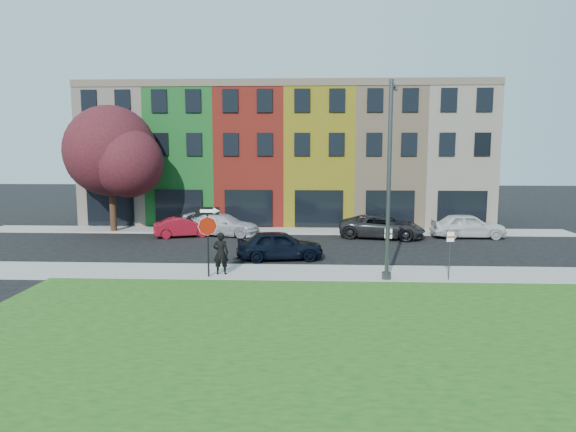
{
  "coord_description": "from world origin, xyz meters",
  "views": [
    {
      "loc": [
        -0.55,
        -19.95,
        5.78
      ],
      "look_at": [
        -1.63,
        4.0,
        2.57
      ],
      "focal_mm": 32.0,
      "sensor_mm": 36.0,
      "label": 1
    }
  ],
  "objects_px": {
    "man": "(221,253)",
    "street_lamp": "(389,180)",
    "stop_sign": "(208,227)",
    "sedan_near": "(280,245)"
  },
  "relations": [
    {
      "from": "sedan_near",
      "to": "street_lamp",
      "type": "distance_m",
      "value": 7.35
    },
    {
      "from": "stop_sign",
      "to": "street_lamp",
      "type": "relative_size",
      "value": 0.37
    },
    {
      "from": "stop_sign",
      "to": "man",
      "type": "distance_m",
      "value": 1.42
    },
    {
      "from": "sedan_near",
      "to": "street_lamp",
      "type": "xyz_separation_m",
      "value": [
        4.95,
        -4.05,
        3.62
      ]
    },
    {
      "from": "man",
      "to": "sedan_near",
      "type": "distance_m",
      "value": 4.43
    },
    {
      "from": "stop_sign",
      "to": "street_lamp",
      "type": "height_order",
      "value": "street_lamp"
    },
    {
      "from": "man",
      "to": "sedan_near",
      "type": "xyz_separation_m",
      "value": [
        2.42,
        3.7,
        -0.31
      ]
    },
    {
      "from": "stop_sign",
      "to": "street_lamp",
      "type": "xyz_separation_m",
      "value": [
        7.84,
        0.13,
        2.06
      ]
    },
    {
      "from": "stop_sign",
      "to": "man",
      "type": "relative_size",
      "value": 1.62
    },
    {
      "from": "man",
      "to": "street_lamp",
      "type": "bearing_deg",
      "value": 173.17
    }
  ]
}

